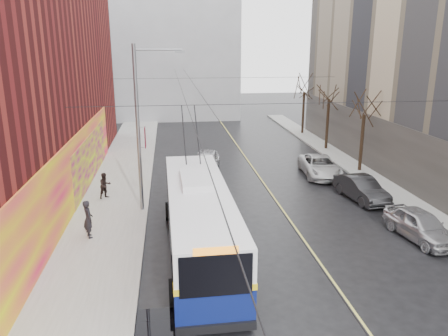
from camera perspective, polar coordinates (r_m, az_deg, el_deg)
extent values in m
plane|color=black|center=(16.51, 10.87, -17.28)|extent=(140.00, 140.00, 0.00)
cube|color=gray|center=(26.81, -14.02, -3.99)|extent=(4.00, 60.00, 0.15)
cube|color=gray|center=(29.90, 20.34, -2.46)|extent=(2.00, 60.00, 0.15)
cube|color=#BFB74C|center=(29.17, 5.30, -2.10)|extent=(0.12, 50.00, 0.01)
cube|color=#EC0554|center=(24.67, -19.34, -1.45)|extent=(0.08, 28.00, 4.00)
cube|color=#A0055E|center=(30.45, -16.98, 1.16)|extent=(0.06, 12.00, 3.20)
cube|color=#4C4742|center=(31.55, 20.60, 2.08)|extent=(0.06, 36.00, 4.00)
cube|color=gray|center=(58.10, -8.91, 15.68)|extent=(20.00, 12.00, 18.00)
cylinder|color=slate|center=(23.56, -11.15, 4.65)|extent=(0.20, 0.20, 9.00)
cube|color=#560C19|center=(23.60, -10.26, 3.97)|extent=(0.04, 0.60, 1.10)
cylinder|color=slate|center=(23.08, -8.64, 15.04)|extent=(2.40, 0.10, 0.10)
cube|color=slate|center=(23.09, -5.81, 14.89)|extent=(0.50, 0.22, 0.12)
cylinder|color=black|center=(28.23, -5.56, 10.16)|extent=(0.02, 60.00, 0.02)
cylinder|color=black|center=(28.27, -3.50, 10.22)|extent=(0.02, 60.00, 0.02)
cylinder|color=black|center=(19.80, 6.49, 8.34)|extent=(18.00, 0.02, 0.02)
cylinder|color=black|center=(35.48, 0.32, 11.70)|extent=(18.00, 0.02, 0.02)
cylinder|color=black|center=(32.85, 17.53, 3.05)|extent=(0.24, 0.24, 4.20)
cylinder|color=black|center=(39.16, 13.34, 5.53)|extent=(0.24, 0.24, 4.48)
cylinder|color=black|center=(45.70, 10.30, 7.05)|extent=(0.24, 0.24, 4.37)
ellipsoid|color=slate|center=(20.92, -0.35, 8.91)|extent=(0.44, 0.20, 0.12)
ellipsoid|color=slate|center=(23.18, -0.97, 10.98)|extent=(0.44, 0.20, 0.12)
ellipsoid|color=slate|center=(24.23, -8.58, 11.52)|extent=(0.44, 0.20, 0.12)
cube|color=#0A1450|center=(19.48, -3.25, -8.47)|extent=(2.76, 11.89, 1.48)
cube|color=silver|center=(18.95, -3.31, -4.66)|extent=(2.76, 11.89, 1.28)
cube|color=yellow|center=(19.18, -3.28, -6.46)|extent=(2.80, 11.93, 0.22)
cube|color=black|center=(13.65, -1.06, -13.91)|extent=(2.27, 0.08, 1.38)
cube|color=black|center=(24.62, -4.52, -0.19)|extent=(2.27, 0.08, 1.18)
cube|color=black|center=(18.93, -7.26, -5.11)|extent=(0.22, 10.86, 0.99)
cube|color=black|center=(19.13, 0.59, -4.75)|extent=(0.22, 10.86, 0.99)
cube|color=silver|center=(19.63, -3.60, -1.50)|extent=(1.43, 2.98, 0.30)
cube|color=black|center=(14.61, -1.00, -20.22)|extent=(2.57, 0.16, 0.30)
cylinder|color=black|center=(16.14, -6.65, -15.87)|extent=(0.31, 0.99, 0.99)
cylinder|color=black|center=(16.37, 2.69, -15.28)|extent=(0.31, 0.99, 0.99)
cylinder|color=black|center=(23.24, -7.27, -5.64)|extent=(0.31, 0.99, 0.99)
cylinder|color=black|center=(23.40, -0.95, -5.35)|extent=(0.31, 0.99, 0.99)
cylinder|color=black|center=(22.60, -5.27, 4.52)|extent=(0.12, 3.43, 2.43)
cylinder|color=black|center=(22.64, -3.52, 4.58)|extent=(0.12, 3.43, 2.43)
imported|color=#A9A9AE|center=(22.82, 24.28, -6.81)|extent=(2.22, 4.35, 1.42)
imported|color=#252628|center=(27.21, 17.50, -2.57)|extent=(2.05, 4.44, 1.41)
imported|color=#BABABC|center=(31.49, 12.42, 0.26)|extent=(2.74, 5.21, 1.40)
imported|color=#B2B3B7|center=(31.57, -2.36, 0.86)|extent=(2.57, 4.94, 1.60)
imported|color=black|center=(21.56, -17.32, -6.37)|extent=(0.66, 0.78, 1.83)
imported|color=black|center=(26.72, -15.27, -2.22)|extent=(0.95, 0.93, 1.55)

